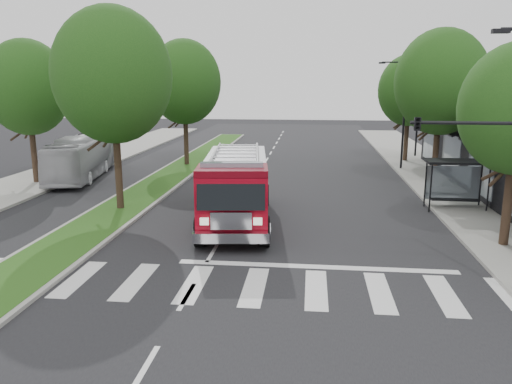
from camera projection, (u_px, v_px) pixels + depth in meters
The scene contains 13 objects.
ground at pixel (212, 254), 19.35m from camera, with size 140.00×140.00×0.00m, color black.
sidewalk_right at pixel (468, 200), 27.70m from camera, with size 5.00×80.00×0.15m, color gray.
sidewalk_left at pixel (12, 189), 30.60m from camera, with size 5.00×80.00×0.15m, color gray.
median at pixel (180, 169), 37.45m from camera, with size 3.00×50.00×0.15m.
bus_shelter at pixel (457, 171), 25.61m from camera, with size 3.20×1.60×2.61m.
tree_right_mid at pixel (441, 82), 30.30m from camera, with size 5.60×5.60×9.72m.
tree_right_far at pixel (409, 90), 40.14m from camera, with size 5.00×5.00×8.73m.
tree_median_near at pixel (113, 76), 24.34m from camera, with size 5.80×5.80×10.16m.
tree_median_far at pixel (184, 82), 38.00m from camera, with size 5.60×5.60×9.72m.
tree_left_mid at pixel (28, 88), 31.17m from camera, with size 5.20×5.20×9.16m.
streetlight_right_far at pixel (402, 110), 36.68m from camera, with size 2.11×0.20×8.00m.
fire_engine at pixel (236, 188), 23.56m from camera, with size 4.00×10.06×3.40m.
city_bus at pixel (82, 157), 34.42m from camera, with size 2.42×10.33×2.88m, color #B1B1B6.
Camera 1 is at (3.72, -18.08, 6.53)m, focal length 35.00 mm.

